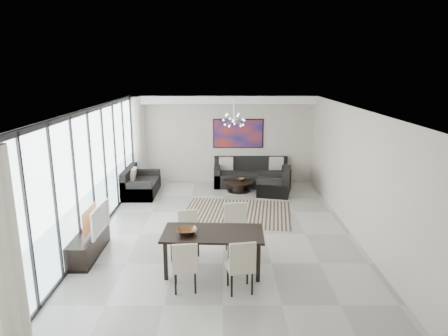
{
  "coord_description": "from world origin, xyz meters",
  "views": [
    {
      "loc": [
        0.01,
        -8.64,
        3.75
      ],
      "look_at": [
        0.02,
        1.36,
        1.25
      ],
      "focal_mm": 32.0,
      "sensor_mm": 36.0,
      "label": 1
    }
  ],
  "objects_px": {
    "tv_console": "(89,244)",
    "television": "(95,219)",
    "sofa_main": "(251,176)",
    "dining_table": "(213,236)",
    "coffee_table": "(238,185)"
  },
  "relations": [
    {
      "from": "coffee_table",
      "to": "tv_console",
      "type": "bearing_deg",
      "value": -126.2
    },
    {
      "from": "tv_console",
      "to": "sofa_main",
      "type": "bearing_deg",
      "value": 54.38
    },
    {
      "from": "television",
      "to": "coffee_table",
      "type": "bearing_deg",
      "value": -33.22
    },
    {
      "from": "coffee_table",
      "to": "television",
      "type": "relative_size",
      "value": 0.98
    },
    {
      "from": "sofa_main",
      "to": "dining_table",
      "type": "height_order",
      "value": "sofa_main"
    },
    {
      "from": "tv_console",
      "to": "dining_table",
      "type": "height_order",
      "value": "dining_table"
    },
    {
      "from": "coffee_table",
      "to": "television",
      "type": "distance_m",
      "value": 5.37
    },
    {
      "from": "television",
      "to": "dining_table",
      "type": "height_order",
      "value": "television"
    },
    {
      "from": "tv_console",
      "to": "television",
      "type": "bearing_deg",
      "value": 19.76
    },
    {
      "from": "sofa_main",
      "to": "television",
      "type": "relative_size",
      "value": 2.46
    },
    {
      "from": "tv_console",
      "to": "television",
      "type": "height_order",
      "value": "television"
    },
    {
      "from": "sofa_main",
      "to": "tv_console",
      "type": "relative_size",
      "value": 1.58
    },
    {
      "from": "sofa_main",
      "to": "tv_console",
      "type": "distance_m",
      "value": 6.33
    },
    {
      "from": "sofa_main",
      "to": "dining_table",
      "type": "distance_m",
      "value": 5.91
    },
    {
      "from": "dining_table",
      "to": "sofa_main",
      "type": "bearing_deg",
      "value": 79.09
    }
  ]
}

